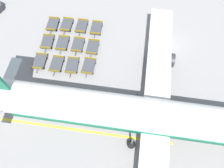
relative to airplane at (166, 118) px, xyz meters
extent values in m
plane|color=gray|center=(-13.32, 2.29, -3.40)|extent=(500.00, 500.00, 0.00)
cylinder|color=white|center=(0.07, 0.59, 0.17)|extent=(8.80, 41.68, 4.05)
cone|color=white|center=(-2.32, -20.02, 0.17)|extent=(4.39, 5.28, 3.85)
cube|color=white|center=(-2.24, -19.38, 0.77)|extent=(10.10, 2.44, 0.24)
cube|color=white|center=(-0.12, -1.06, -0.75)|extent=(35.90, 7.32, 0.44)
cylinder|color=#333338|center=(-9.55, 0.44, -1.93)|extent=(2.43, 4.00, 2.01)
cube|color=#146B4C|center=(0.07, 0.59, -0.54)|extent=(8.40, 37.57, 0.73)
cylinder|color=#56565B|center=(2.50, -3.87, -1.85)|extent=(0.24, 0.24, 2.01)
sphere|color=black|center=(2.50, -3.87, -2.86)|extent=(1.07, 1.07, 1.07)
cylinder|color=#56565B|center=(-3.32, -3.19, -1.85)|extent=(0.24, 0.24, 2.01)
sphere|color=black|center=(-3.32, -3.19, -2.86)|extent=(1.07, 1.07, 1.07)
cube|color=#424449|center=(-16.55, -16.52, -2.85)|extent=(2.74, 1.89, 0.10)
cube|color=olive|center=(-15.29, -16.62, -2.64)|extent=(0.20, 1.70, 0.32)
cube|color=olive|center=(-17.82, -16.43, -2.64)|extent=(0.20, 1.70, 0.32)
cube|color=#333338|center=(-14.90, -16.64, -2.97)|extent=(0.70, 0.11, 0.06)
sphere|color=black|center=(-15.69, -17.31, -3.22)|extent=(0.36, 0.36, 0.36)
sphere|color=black|center=(-15.59, -15.87, -3.22)|extent=(0.36, 0.36, 0.36)
sphere|color=black|center=(-17.52, -17.18, -3.22)|extent=(0.36, 0.36, 0.36)
sphere|color=black|center=(-17.42, -15.74, -3.22)|extent=(0.36, 0.36, 0.36)
cube|color=#424449|center=(-12.91, -16.80, -2.85)|extent=(2.70, 1.82, 0.10)
cube|color=olive|center=(-11.64, -16.86, -2.64)|extent=(0.16, 1.70, 0.32)
cube|color=olive|center=(-14.18, -16.74, -2.64)|extent=(0.16, 1.70, 0.32)
cube|color=#333338|center=(-11.25, -16.88, -2.97)|extent=(0.70, 0.09, 0.06)
sphere|color=black|center=(-12.03, -17.56, -3.22)|extent=(0.36, 0.36, 0.36)
sphere|color=black|center=(-11.96, -16.12, -3.22)|extent=(0.36, 0.36, 0.36)
sphere|color=black|center=(-13.86, -17.48, -3.22)|extent=(0.36, 0.36, 0.36)
sphere|color=black|center=(-13.79, -16.03, -3.22)|extent=(0.36, 0.36, 0.36)
cube|color=#424449|center=(-9.24, -17.31, -2.85)|extent=(2.76, 1.93, 0.10)
cube|color=olive|center=(-7.97, -17.43, -2.64)|extent=(0.23, 1.70, 0.32)
cube|color=olive|center=(-10.50, -17.20, -2.64)|extent=(0.23, 1.70, 0.32)
cube|color=#333338|center=(-7.58, -17.46, -2.97)|extent=(0.70, 0.12, 0.06)
sphere|color=black|center=(-8.39, -18.11, -3.22)|extent=(0.36, 0.36, 0.36)
sphere|color=black|center=(-8.26, -16.67, -3.22)|extent=(0.36, 0.36, 0.36)
sphere|color=black|center=(-10.22, -17.95, -3.22)|extent=(0.36, 0.36, 0.36)
sphere|color=black|center=(-10.08, -16.51, -3.22)|extent=(0.36, 0.36, 0.36)
cube|color=#424449|center=(-16.51, -14.23, -2.85)|extent=(2.82, 2.03, 0.10)
cube|color=olive|center=(-15.25, -14.40, -2.64)|extent=(0.30, 1.70, 0.32)
cube|color=olive|center=(-17.77, -14.06, -2.64)|extent=(0.30, 1.70, 0.32)
cube|color=#333338|center=(-14.86, -14.45, -2.97)|extent=(0.70, 0.15, 0.06)
sphere|color=black|center=(-15.69, -15.07, -3.22)|extent=(0.36, 0.36, 0.36)
sphere|color=black|center=(-15.50, -13.63, -3.22)|extent=(0.36, 0.36, 0.36)
sphere|color=black|center=(-17.51, -14.83, -3.22)|extent=(0.36, 0.36, 0.36)
sphere|color=black|center=(-17.32, -13.39, -3.22)|extent=(0.36, 0.36, 0.36)
cube|color=#424449|center=(-12.71, -14.40, -2.85)|extent=(2.75, 1.92, 0.10)
cube|color=olive|center=(-11.45, -14.51, -2.64)|extent=(0.22, 1.70, 0.32)
cube|color=olive|center=(-13.98, -14.29, -2.64)|extent=(0.22, 1.70, 0.32)
cube|color=#333338|center=(-11.06, -14.54, -2.97)|extent=(0.70, 0.12, 0.06)
sphere|color=black|center=(-11.86, -15.20, -3.22)|extent=(0.36, 0.36, 0.36)
sphere|color=black|center=(-11.74, -13.75, -3.22)|extent=(0.36, 0.36, 0.36)
sphere|color=black|center=(-13.69, -15.04, -3.22)|extent=(0.36, 0.36, 0.36)
sphere|color=black|center=(-13.57, -13.60, -3.22)|extent=(0.36, 0.36, 0.36)
cube|color=#424449|center=(-8.84, -14.73, -2.85)|extent=(2.80, 2.00, 0.10)
cube|color=olive|center=(-7.58, -14.88, -2.64)|extent=(0.28, 1.70, 0.32)
cube|color=olive|center=(-10.10, -14.58, -2.64)|extent=(0.28, 1.70, 0.32)
cube|color=#333338|center=(-7.19, -14.93, -2.97)|extent=(0.70, 0.14, 0.06)
sphere|color=black|center=(-8.01, -15.56, -3.22)|extent=(0.36, 0.36, 0.36)
sphere|color=black|center=(-7.84, -14.12, -3.22)|extent=(0.36, 0.36, 0.36)
sphere|color=black|center=(-9.83, -15.34, -3.22)|extent=(0.36, 0.36, 0.36)
sphere|color=black|center=(-9.66, -13.91, -3.22)|extent=(0.36, 0.36, 0.36)
cube|color=#424449|center=(-16.27, -11.74, -2.85)|extent=(2.82, 2.03, 0.10)
cube|color=olive|center=(-15.01, -11.90, -2.64)|extent=(0.30, 1.70, 0.32)
cube|color=olive|center=(-17.53, -11.57, -2.64)|extent=(0.30, 1.70, 0.32)
cube|color=#333338|center=(-14.63, -11.95, -2.97)|extent=(0.70, 0.15, 0.06)
sphere|color=black|center=(-15.46, -12.57, -3.22)|extent=(0.36, 0.36, 0.36)
sphere|color=black|center=(-15.27, -11.14, -3.22)|extent=(0.36, 0.36, 0.36)
sphere|color=black|center=(-17.28, -12.34, -3.22)|extent=(0.36, 0.36, 0.36)
sphere|color=black|center=(-17.09, -10.90, -3.22)|extent=(0.36, 0.36, 0.36)
cube|color=#424449|center=(-12.47, -11.96, -2.85)|extent=(2.79, 1.98, 0.10)
cube|color=olive|center=(-11.21, -12.10, -2.64)|extent=(0.27, 1.70, 0.32)
cube|color=olive|center=(-13.73, -11.83, -2.64)|extent=(0.27, 1.70, 0.32)
cube|color=#333338|center=(-10.82, -12.14, -2.97)|extent=(0.70, 0.14, 0.06)
sphere|color=black|center=(-11.64, -12.78, -3.22)|extent=(0.36, 0.36, 0.36)
sphere|color=black|center=(-11.48, -11.35, -3.22)|extent=(0.36, 0.36, 0.36)
sphere|color=black|center=(-13.46, -12.58, -3.22)|extent=(0.36, 0.36, 0.36)
sphere|color=black|center=(-13.30, -11.15, -3.22)|extent=(0.36, 0.36, 0.36)
cube|color=#424449|center=(-8.66, -12.42, -2.85)|extent=(2.73, 1.87, 0.10)
cube|color=olive|center=(-7.39, -12.50, -2.64)|extent=(0.19, 1.70, 0.32)
cube|color=olive|center=(-9.93, -12.33, -2.64)|extent=(0.19, 1.70, 0.32)
cube|color=#333338|center=(-7.01, -12.53, -2.97)|extent=(0.70, 0.11, 0.06)
sphere|color=black|center=(-7.79, -13.20, -3.22)|extent=(0.36, 0.36, 0.36)
sphere|color=black|center=(-7.70, -11.76, -3.22)|extent=(0.36, 0.36, 0.36)
sphere|color=black|center=(-9.62, -13.08, -3.22)|extent=(0.36, 0.36, 0.36)
sphere|color=black|center=(-9.53, -11.64, -3.22)|extent=(0.36, 0.36, 0.36)
cube|color=#424449|center=(-15.95, -9.32, -2.85)|extent=(2.80, 2.00, 0.10)
cube|color=olive|center=(-14.69, -9.47, -2.64)|extent=(0.28, 1.70, 0.32)
cube|color=olive|center=(-17.21, -9.17, -2.64)|extent=(0.28, 1.70, 0.32)
cube|color=#333338|center=(-14.31, -9.52, -2.97)|extent=(0.70, 0.14, 0.06)
sphere|color=black|center=(-15.13, -10.15, -3.22)|extent=(0.36, 0.36, 0.36)
sphere|color=black|center=(-14.96, -8.71, -3.22)|extent=(0.36, 0.36, 0.36)
sphere|color=black|center=(-16.95, -9.93, -3.22)|extent=(0.36, 0.36, 0.36)
sphere|color=black|center=(-16.78, -8.49, -3.22)|extent=(0.36, 0.36, 0.36)
cube|color=#424449|center=(-12.08, -9.64, -2.85)|extent=(2.80, 1.99, 0.10)
cube|color=olive|center=(-10.82, -9.78, -2.64)|extent=(0.27, 1.70, 0.32)
cube|color=olive|center=(-13.35, -9.49, -2.64)|extent=(0.27, 1.70, 0.32)
cube|color=#333338|center=(-10.43, -9.83, -2.97)|extent=(0.70, 0.14, 0.06)
sphere|color=black|center=(-11.25, -10.46, -3.22)|extent=(0.36, 0.36, 0.36)
sphere|color=black|center=(-11.09, -9.02, -3.22)|extent=(0.36, 0.36, 0.36)
sphere|color=black|center=(-13.08, -10.25, -3.22)|extent=(0.36, 0.36, 0.36)
sphere|color=black|center=(-12.91, -8.82, -3.22)|extent=(0.36, 0.36, 0.36)
cube|color=#424449|center=(-8.62, -9.98, -2.85)|extent=(2.84, 2.06, 0.10)
cube|color=olive|center=(-7.36, -10.16, -2.64)|extent=(0.32, 1.70, 0.32)
cube|color=olive|center=(-9.87, -9.79, -2.64)|extent=(0.32, 1.70, 0.32)
cube|color=#333338|center=(-6.98, -10.21, -2.97)|extent=(0.70, 0.16, 0.06)
sphere|color=black|center=(-7.82, -10.82, -3.22)|extent=(0.36, 0.36, 0.36)
sphere|color=black|center=(-7.61, -9.39, -3.22)|extent=(0.36, 0.36, 0.36)
sphere|color=black|center=(-9.63, -10.56, -3.22)|extent=(0.36, 0.36, 0.36)
sphere|color=black|center=(-9.42, -9.13, -3.22)|extent=(0.36, 0.36, 0.36)
cube|color=yellow|center=(0.87, -9.78, -3.39)|extent=(2.87, 22.29, 0.01)
camera|label=1|loc=(8.50, -6.05, 24.15)|focal=35.00mm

